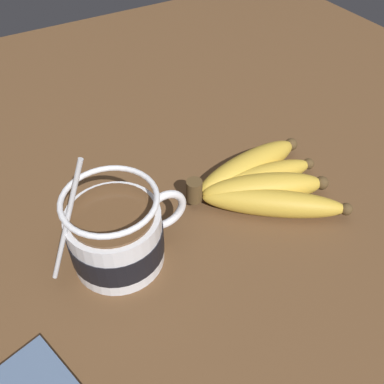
% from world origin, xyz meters
% --- Properties ---
extents(table, '(1.35, 1.35, 0.03)m').
position_xyz_m(table, '(0.00, 0.00, 0.01)').
color(table, brown).
rests_on(table, ground).
extents(coffee_mug, '(0.16, 0.10, 0.15)m').
position_xyz_m(coffee_mug, '(-0.07, 0.02, 0.07)').
color(coffee_mug, silver).
rests_on(coffee_mug, table).
extents(banana_bunch, '(0.19, 0.16, 0.04)m').
position_xyz_m(banana_bunch, '(0.13, 0.03, 0.05)').
color(banana_bunch, '#4C381E').
rests_on(banana_bunch, table).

